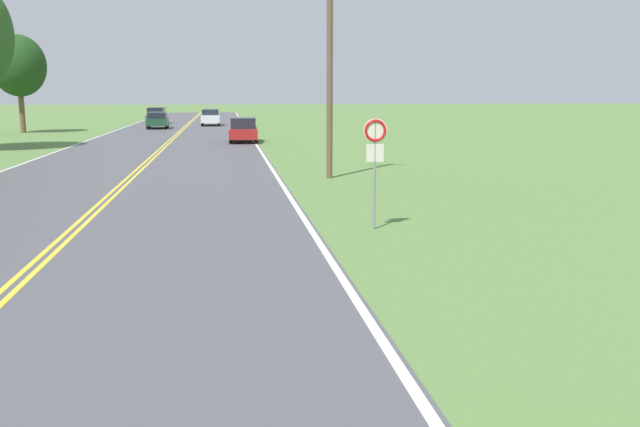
# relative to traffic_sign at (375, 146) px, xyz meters

# --- Properties ---
(traffic_sign) EXTENTS (0.60, 0.10, 2.78)m
(traffic_sign) POSITION_rel_traffic_sign_xyz_m (0.00, 0.00, 0.00)
(traffic_sign) COLOR gray
(traffic_sign) RESTS_ON ground
(utility_pole_midground) EXTENTS (1.80, 0.24, 9.44)m
(utility_pole_midground) POSITION_rel_traffic_sign_xyz_m (0.49, 10.46, 2.77)
(utility_pole_midground) COLOR brown
(utility_pole_midground) RESTS_ON ground
(tree_right_cluster) EXTENTS (4.47, 4.47, 8.18)m
(tree_right_cluster) POSITION_rel_traffic_sign_xyz_m (-20.61, 44.62, 3.48)
(tree_right_cluster) COLOR brown
(tree_right_cluster) RESTS_ON ground
(car_red_sedan_nearest) EXTENTS (2.07, 4.52, 1.67)m
(car_red_sedan_nearest) POSITION_rel_traffic_sign_xyz_m (-2.34, 31.00, -1.26)
(car_red_sedan_nearest) COLOR black
(car_red_sedan_nearest) RESTS_ON ground
(car_dark_green_suv_approaching) EXTENTS (2.06, 4.48, 1.55)m
(car_dark_green_suv_approaching) POSITION_rel_traffic_sign_xyz_m (-9.92, 50.22, -1.27)
(car_dark_green_suv_approaching) COLOR black
(car_dark_green_suv_approaching) RESTS_ON ground
(car_white_suv_mid_near) EXTENTS (1.88, 4.87, 1.68)m
(car_white_suv_mid_near) POSITION_rel_traffic_sign_xyz_m (-5.01, 55.34, -1.19)
(car_white_suv_mid_near) COLOR black
(car_white_suv_mid_near) RESTS_ON ground
(car_dark_grey_suv_mid_far) EXTENTS (1.95, 4.88, 1.77)m
(car_dark_grey_suv_mid_far) POSITION_rel_traffic_sign_xyz_m (-10.96, 60.48, -1.15)
(car_dark_grey_suv_mid_far) COLOR black
(car_dark_grey_suv_mid_far) RESTS_ON ground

